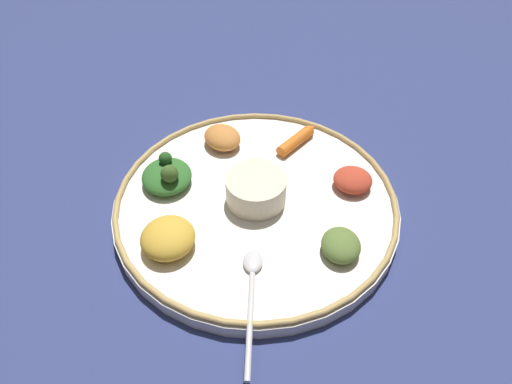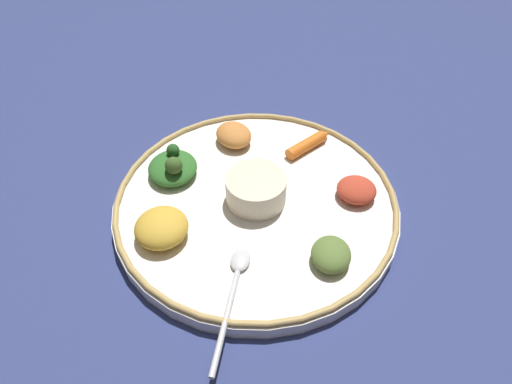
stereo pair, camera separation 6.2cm
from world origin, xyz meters
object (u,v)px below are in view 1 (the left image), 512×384
object	(u,v)px
center_bowl	(256,189)
spoon	(252,288)
carrot_near_spoon	(298,139)
greens_pile	(167,175)

from	to	relation	value
center_bowl	spoon	distance (m)	0.15
center_bowl	carrot_near_spoon	bearing A→B (deg)	173.30
center_bowl	carrot_near_spoon	size ratio (longest dim) A/B	0.95
carrot_near_spoon	spoon	bearing A→B (deg)	6.86
center_bowl	greens_pile	bearing A→B (deg)	-82.92
spoon	greens_pile	xyz separation A→B (m)	(-0.12, -0.18, 0.01)
greens_pile	carrot_near_spoon	xyz separation A→B (m)	(-0.15, 0.15, -0.01)
center_bowl	carrot_near_spoon	world-z (taller)	center_bowl
center_bowl	greens_pile	distance (m)	0.13
spoon	carrot_near_spoon	distance (m)	0.28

